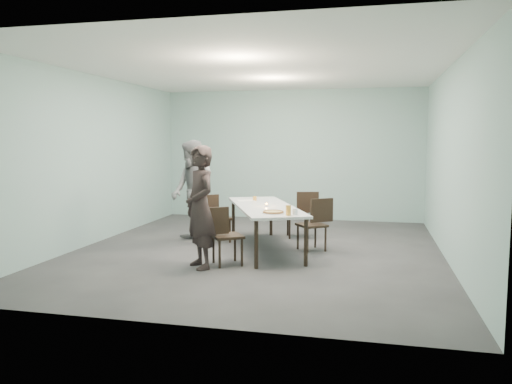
% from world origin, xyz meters
% --- Properties ---
extents(ground, '(7.00, 7.00, 0.00)m').
position_xyz_m(ground, '(0.00, 0.00, 0.00)').
color(ground, '#333335').
rests_on(ground, ground).
extents(room_shell, '(6.02, 7.02, 3.01)m').
position_xyz_m(room_shell, '(0.00, 0.00, 2.03)').
color(room_shell, '#8FB4B1').
rests_on(room_shell, ground).
extents(table, '(1.86, 2.74, 0.75)m').
position_xyz_m(table, '(0.10, 0.09, 0.69)').
color(table, white).
rests_on(table, ground).
extents(chair_near_left, '(0.64, 0.58, 0.87)m').
position_xyz_m(chair_near_left, '(-0.29, -1.08, 0.50)').
color(chair_near_left, black).
rests_on(chair_near_left, ground).
extents(chair_far_left, '(0.62, 0.59, 0.87)m').
position_xyz_m(chair_far_left, '(-0.93, 0.48, 0.50)').
color(chair_far_left, black).
rests_on(chair_far_left, ground).
extents(chair_near_right, '(0.63, 0.59, 0.87)m').
position_xyz_m(chair_near_right, '(0.95, 0.25, 0.50)').
color(chair_near_right, black).
rests_on(chair_near_right, ground).
extents(chair_far_right, '(0.65, 0.52, 0.87)m').
position_xyz_m(chair_far_right, '(0.56, 1.31, 0.50)').
color(chair_far_right, black).
rests_on(chair_far_right, ground).
extents(diner_near, '(0.75, 0.76, 1.77)m').
position_xyz_m(diner_near, '(-0.55, -1.30, 0.89)').
color(diner_near, black).
rests_on(diner_near, ground).
extents(diner_far, '(1.13, 1.14, 1.85)m').
position_xyz_m(diner_far, '(-1.27, 0.34, 0.93)').
color(diner_far, slate).
rests_on(diner_far, ground).
extents(pizza, '(0.34, 0.34, 0.04)m').
position_xyz_m(pizza, '(0.41, -0.75, 0.77)').
color(pizza, white).
rests_on(pizza, table).
extents(side_plate, '(0.18, 0.18, 0.01)m').
position_xyz_m(side_plate, '(0.42, -0.45, 0.76)').
color(side_plate, white).
rests_on(side_plate, table).
extents(beer_glass, '(0.08, 0.08, 0.15)m').
position_xyz_m(beer_glass, '(0.67, -0.89, 0.82)').
color(beer_glass, gold).
rests_on(beer_glass, table).
extents(water_tumbler, '(0.08, 0.08, 0.09)m').
position_xyz_m(water_tumbler, '(0.75, -0.80, 0.80)').
color(water_tumbler, silver).
rests_on(water_tumbler, table).
extents(tealight, '(0.06, 0.06, 0.05)m').
position_xyz_m(tealight, '(0.15, -0.02, 0.77)').
color(tealight, silver).
rests_on(tealight, table).
extents(amber_tumbler, '(0.07, 0.07, 0.08)m').
position_xyz_m(amber_tumbler, '(-0.22, 0.73, 0.79)').
color(amber_tumbler, gold).
rests_on(amber_tumbler, table).
extents(menu, '(0.36, 0.32, 0.01)m').
position_xyz_m(menu, '(-0.38, 0.69, 0.75)').
color(menu, silver).
rests_on(menu, table).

